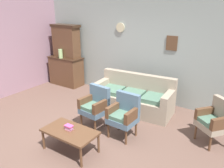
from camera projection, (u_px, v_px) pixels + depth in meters
The scene contains 11 objects.
ground_plane at pixel (78, 138), 4.60m from camera, with size 7.68×7.68×0.00m, color brown.
wall_back_with_decor at pixel (140, 51), 6.21m from camera, with size 6.40×0.09×2.70m.
side_cabinet at pixel (66, 71), 7.51m from camera, with size 1.16×0.55×0.93m.
cabinet_upper_hutch at pixel (66, 41), 7.24m from camera, with size 0.99×0.38×1.03m.
vase_on_cabinet at pixel (61, 54), 7.19m from camera, with size 0.13×0.13×0.28m, color #9CC17B.
floral_couch at pixel (133, 98), 5.71m from camera, with size 2.01×0.95×0.90m.
armchair_near_couch_end at pixel (95, 105), 4.91m from camera, with size 0.57×0.54×0.90m.
armchair_near_cabinet at pixel (124, 114), 4.52m from camera, with size 0.54×0.51×0.90m.
wingback_chair_by_fireplace at pixel (216, 120), 4.29m from camera, with size 0.71×0.71×0.90m.
coffee_table at pixel (70, 133), 4.09m from camera, with size 1.00×0.56×0.42m.
book_stack_on_table at pixel (69, 128), 4.09m from camera, with size 0.16×0.11×0.09m.
Camera 1 is at (2.79, -2.91, 2.58)m, focal length 36.28 mm.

